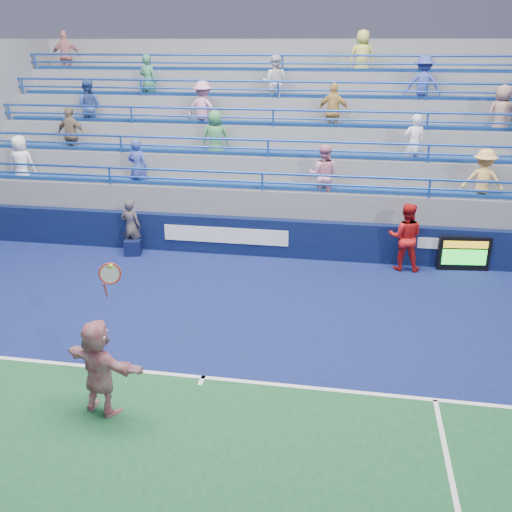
% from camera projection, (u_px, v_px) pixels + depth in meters
% --- Properties ---
extents(ground, '(120.00, 120.00, 0.00)m').
position_uv_depth(ground, '(203.00, 378.00, 10.42)').
color(ground, '#333538').
extents(sponsor_wall, '(18.00, 0.32, 1.10)m').
position_uv_depth(sponsor_wall, '(261.00, 237.00, 16.21)').
color(sponsor_wall, '#0A1038').
rests_on(sponsor_wall, ground).
extents(bleacher_stand, '(18.00, 5.60, 6.13)m').
position_uv_depth(bleacher_stand, '(279.00, 174.00, 19.33)').
color(bleacher_stand, slate).
rests_on(bleacher_stand, ground).
extents(serve_speed_board, '(1.37, 0.29, 0.94)m').
position_uv_depth(serve_speed_board, '(464.00, 254.00, 15.17)').
color(serve_speed_board, black).
rests_on(serve_speed_board, ground).
extents(judge_chair, '(0.56, 0.56, 0.81)m').
position_uv_depth(judge_chair, '(133.00, 246.00, 16.38)').
color(judge_chair, '#0B1237').
rests_on(judge_chair, ground).
extents(tennis_player, '(1.62, 0.97, 2.68)m').
position_uv_depth(tennis_player, '(99.00, 367.00, 9.21)').
color(tennis_player, silver).
rests_on(tennis_player, ground).
extents(line_judge, '(0.59, 0.40, 1.59)m').
position_uv_depth(line_judge, '(131.00, 227.00, 16.34)').
color(line_judge, '#121A32').
rests_on(line_judge, ground).
extents(ball_girl, '(0.94, 0.76, 1.84)m').
position_uv_depth(ball_girl, '(405.00, 237.00, 15.07)').
color(ball_girl, red).
rests_on(ball_girl, ground).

